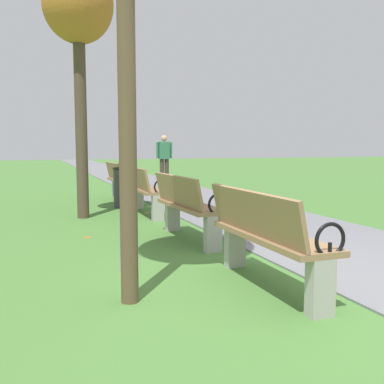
{
  "coord_description": "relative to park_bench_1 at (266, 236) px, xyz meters",
  "views": [
    {
      "loc": [
        -2.46,
        -3.4,
        1.29
      ],
      "look_at": [
        -0.05,
        3.25,
        0.55
      ],
      "focal_mm": 41.32,
      "sensor_mm": 36.0,
      "label": 1
    }
  ],
  "objects": [
    {
      "name": "ground_plane",
      "position": [
        0.5,
        -0.05,
        -0.49
      ],
      "size": [
        80.0,
        80.0,
        0.0
      ],
      "primitive_type": "plane",
      "color": "#4C7F38"
    },
    {
      "name": "paved_walkway",
      "position": [
        1.75,
        17.95,
        -0.48
      ],
      "size": [
        2.5,
        44.0,
        0.02
      ],
      "primitive_type": "cube",
      "color": "slate",
      "rests_on": "ground"
    },
    {
      "name": "park_bench_1",
      "position": [
        0.0,
        0.0,
        0.0
      ],
      "size": [
        0.48,
        1.6,
        0.9
      ],
      "color": "#93704C",
      "rests_on": "ground"
    },
    {
      "name": "park_bench_2",
      "position": [
        0.0,
        2.16,
        0.0
      ],
      "size": [
        0.52,
        1.61,
        0.9
      ],
      "color": "#93704C",
      "rests_on": "ground"
    },
    {
      "name": "park_bench_3",
      "position": [
        -0.0,
        4.56,
        0.0
      ],
      "size": [
        0.47,
        1.6,
        0.9
      ],
      "color": "#93704C",
      "rests_on": "ground"
    },
    {
      "name": "park_bench_4",
      "position": [
        0.0,
        6.96,
        0.0
      ],
      "size": [
        0.5,
        1.61,
        0.9
      ],
      "color": "#93704C",
      "rests_on": "ground"
    },
    {
      "name": "tree_2",
      "position": [
        -1.12,
        4.61,
        3.08
      ],
      "size": [
        1.21,
        1.21,
        4.38
      ],
      "color": "#4C3D2D",
      "rests_on": "ground"
    },
    {
      "name": "pedestrian_walking",
      "position": [
        2.12,
        10.47,
        0.44
      ],
      "size": [
        0.53,
        0.26,
        1.62
      ],
      "color": "#3D3328",
      "rests_on": "paved_walkway"
    },
    {
      "name": "trash_bin",
      "position": [
        -0.15,
        5.75,
        -0.06
      ],
      "size": [
        0.48,
        0.48,
        0.84
      ],
      "color": "#38383D",
      "rests_on": "ground"
    },
    {
      "name": "scattered_leaves",
      "position": [
        0.14,
        5.18,
        -0.48
      ],
      "size": [
        4.74,
        10.64,
        0.02
      ],
      "color": "brown",
      "rests_on": "ground"
    }
  ]
}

